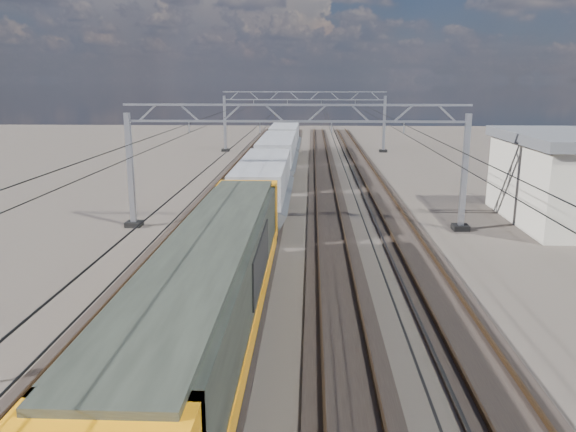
{
  "coord_description": "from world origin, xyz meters",
  "views": [
    {
      "loc": [
        0.88,
        -27.54,
        8.37
      ],
      "look_at": [
        -0.14,
        -2.92,
        2.4
      ],
      "focal_mm": 35.0,
      "sensor_mm": 36.0,
      "label": 1
    }
  ],
  "objects_px": {
    "hopper_wagon_lead": "(263,184)",
    "hopper_wagon_mid": "(277,154)",
    "locomotive": "(213,288)",
    "catenary_gantry_far": "(304,119)",
    "hopper_wagon_third": "(285,138)",
    "catenary_gantry_mid": "(296,161)"
  },
  "relations": [
    {
      "from": "hopper_wagon_lead",
      "to": "hopper_wagon_mid",
      "type": "height_order",
      "value": "same"
    },
    {
      "from": "locomotive",
      "to": "hopper_wagon_mid",
      "type": "xyz_separation_m",
      "value": [
        -0.0,
        31.9,
        -0.09
      ]
    },
    {
      "from": "catenary_gantry_far",
      "to": "hopper_wagon_third",
      "type": "height_order",
      "value": "catenary_gantry_far"
    },
    {
      "from": "catenary_gantry_mid",
      "to": "catenary_gantry_far",
      "type": "bearing_deg",
      "value": 90.0
    },
    {
      "from": "locomotive",
      "to": "catenary_gantry_mid",
      "type": "bearing_deg",
      "value": 82.81
    },
    {
      "from": "locomotive",
      "to": "hopper_wagon_mid",
      "type": "relative_size",
      "value": 1.62
    },
    {
      "from": "hopper_wagon_third",
      "to": "catenary_gantry_far",
      "type": "bearing_deg",
      "value": 70.86
    },
    {
      "from": "catenary_gantry_mid",
      "to": "locomotive",
      "type": "xyz_separation_m",
      "value": [
        -2.0,
        -15.86,
        -1.58
      ]
    },
    {
      "from": "catenary_gantry_mid",
      "to": "hopper_wagon_third",
      "type": "distance_m",
      "value": 30.35
    },
    {
      "from": "hopper_wagon_third",
      "to": "hopper_wagon_lead",
      "type": "bearing_deg",
      "value": -90.0
    },
    {
      "from": "catenary_gantry_far",
      "to": "hopper_wagon_lead",
      "type": "distance_m",
      "value": 34.26
    },
    {
      "from": "catenary_gantry_far",
      "to": "hopper_wagon_lead",
      "type": "height_order",
      "value": "catenary_gantry_far"
    },
    {
      "from": "catenary_gantry_far",
      "to": "hopper_wagon_mid",
      "type": "xyz_separation_m",
      "value": [
        -2.0,
        -19.96,
        -1.67
      ]
    },
    {
      "from": "catenary_gantry_mid",
      "to": "hopper_wagon_lead",
      "type": "relative_size",
      "value": 1.53
    },
    {
      "from": "catenary_gantry_mid",
      "to": "catenary_gantry_far",
      "type": "height_order",
      "value": "same"
    },
    {
      "from": "catenary_gantry_far",
      "to": "hopper_wagon_lead",
      "type": "bearing_deg",
      "value": -93.35
    },
    {
      "from": "catenary_gantry_far",
      "to": "locomotive",
      "type": "height_order",
      "value": "catenary_gantry_far"
    },
    {
      "from": "locomotive",
      "to": "hopper_wagon_mid",
      "type": "distance_m",
      "value": 31.9
    },
    {
      "from": "hopper_wagon_mid",
      "to": "catenary_gantry_mid",
      "type": "bearing_deg",
      "value": -82.89
    },
    {
      "from": "catenary_gantry_mid",
      "to": "locomotive",
      "type": "bearing_deg",
      "value": -97.19
    },
    {
      "from": "locomotive",
      "to": "hopper_wagon_third",
      "type": "relative_size",
      "value": 1.62
    },
    {
      "from": "catenary_gantry_far",
      "to": "catenary_gantry_mid",
      "type": "bearing_deg",
      "value": -90.0
    }
  ]
}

